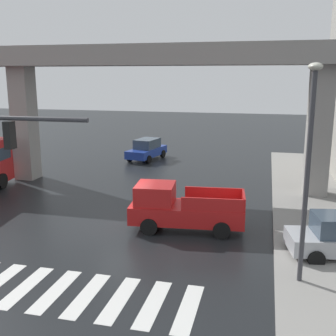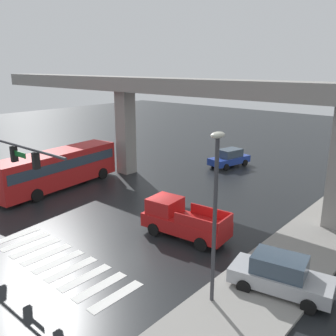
# 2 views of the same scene
# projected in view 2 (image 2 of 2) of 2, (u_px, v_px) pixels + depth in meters

# --- Properties ---
(ground_plane) EXTENTS (120.00, 120.00, 0.00)m
(ground_plane) POSITION_uv_depth(u_px,v_px,m) (146.00, 223.00, 23.09)
(ground_plane) COLOR black
(crosswalk_stripes) EXTENTS (9.35, 2.80, 0.01)m
(crosswalk_stripes) POSITION_uv_depth(u_px,v_px,m) (58.00, 262.00, 18.49)
(crosswalk_stripes) COLOR silver
(crosswalk_stripes) RESTS_ON ground
(elevated_overpass) EXTENTS (53.92, 2.59, 8.64)m
(elevated_overpass) POSITION_uv_depth(u_px,v_px,m) (212.00, 96.00, 26.13)
(elevated_overpass) COLOR gray
(elevated_overpass) RESTS_ON ground
(sidewalk_east) EXTENTS (4.00, 36.00, 0.15)m
(sidewalk_east) POSITION_uv_depth(u_px,v_px,m) (297.00, 256.00, 18.88)
(sidewalk_east) COLOR gray
(sidewalk_east) RESTS_ON ground
(pickup_truck) EXTENTS (5.26, 2.46, 2.08)m
(pickup_truck) POSITION_uv_depth(u_px,v_px,m) (181.00, 220.00, 21.10)
(pickup_truck) COLOR red
(pickup_truck) RESTS_ON ground
(city_bus) EXTENTS (3.73, 11.01, 2.99)m
(city_bus) POSITION_uv_depth(u_px,v_px,m) (57.00, 167.00, 29.27)
(city_bus) COLOR red
(city_bus) RESTS_ON ground
(sedan_silver) EXTENTS (4.55, 2.54, 1.72)m
(sedan_silver) POSITION_uv_depth(u_px,v_px,m) (280.00, 275.00, 15.79)
(sedan_silver) COLOR #A8AAAF
(sedan_silver) RESTS_ON ground
(sedan_blue) EXTENTS (2.57, 4.56, 1.72)m
(sedan_blue) POSITION_uv_depth(u_px,v_px,m) (229.00, 158.00, 35.79)
(sedan_blue) COLOR #1E3899
(sedan_blue) RESTS_ON ground
(traffic_signal_mast) EXTENTS (8.69, 0.32, 6.20)m
(traffic_signal_mast) POSITION_uv_depth(u_px,v_px,m) (5.00, 160.00, 20.11)
(traffic_signal_mast) COLOR #38383D
(traffic_signal_mast) RESTS_ON ground
(street_lamp_near_corner) EXTENTS (0.44, 0.70, 7.24)m
(street_lamp_near_corner) POSITION_uv_depth(u_px,v_px,m) (215.00, 201.00, 14.07)
(street_lamp_near_corner) COLOR #38383D
(street_lamp_near_corner) RESTS_ON ground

